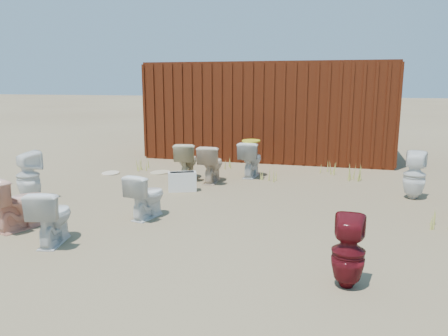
% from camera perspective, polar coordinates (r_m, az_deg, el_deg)
% --- Properties ---
extents(ground, '(100.00, 100.00, 0.00)m').
position_cam_1_polar(ground, '(6.69, -1.35, -5.59)').
color(ground, brown).
rests_on(ground, ground).
extents(shipping_container, '(6.00, 2.40, 2.40)m').
position_cam_1_polar(shipping_container, '(11.51, 6.07, 7.51)').
color(shipping_container, '#45160B').
rests_on(shipping_container, ground).
extents(toilet_front_a, '(0.51, 0.73, 0.68)m').
position_cam_1_polar(toilet_front_a, '(5.69, -21.55, -5.90)').
color(toilet_front_a, white).
rests_on(toilet_front_a, ground).
extents(toilet_front_pink, '(0.61, 0.80, 0.72)m').
position_cam_1_polar(toilet_front_pink, '(6.41, -25.15, -4.09)').
color(toilet_front_pink, '#EAA287').
rests_on(toilet_front_pink, ground).
extents(toilet_front_c, '(0.49, 0.70, 0.65)m').
position_cam_1_polar(toilet_front_c, '(6.38, -10.10, -3.57)').
color(toilet_front_c, white).
rests_on(toilet_front_c, ground).
extents(toilet_front_maroon, '(0.33, 0.34, 0.70)m').
position_cam_1_polar(toilet_front_maroon, '(4.37, 15.92, -10.51)').
color(toilet_front_maroon, '#5D1016').
rests_on(toilet_front_maroon, ground).
extents(toilet_back_a, '(0.50, 0.51, 0.82)m').
position_cam_1_polar(toilet_back_a, '(7.87, -24.20, -0.96)').
color(toilet_back_a, white).
rests_on(toilet_back_a, ground).
extents(toilet_back_beige_left, '(0.43, 0.73, 0.73)m').
position_cam_1_polar(toilet_back_beige_left, '(8.49, -1.66, 0.56)').
color(toilet_back_beige_left, beige).
rests_on(toilet_back_beige_left, ground).
extents(toilet_back_beige_right, '(0.53, 0.79, 0.74)m').
position_cam_1_polar(toilet_back_beige_right, '(8.80, -4.90, 0.94)').
color(toilet_back_beige_right, beige).
rests_on(toilet_back_beige_right, ground).
extents(toilet_back_yellowlid, '(0.45, 0.74, 0.73)m').
position_cam_1_polar(toilet_back_yellowlid, '(9.00, 3.53, 1.17)').
color(toilet_back_yellowlid, silver).
rests_on(toilet_back_yellowlid, ground).
extents(toilet_back_e, '(0.43, 0.44, 0.80)m').
position_cam_1_polar(toilet_back_e, '(7.95, 23.62, -0.87)').
color(toilet_back_e, white).
rests_on(toilet_back_e, ground).
extents(yellow_lid, '(0.37, 0.46, 0.02)m').
position_cam_1_polar(yellow_lid, '(8.95, 3.56, 3.57)').
color(yellow_lid, gold).
rests_on(yellow_lid, toilet_back_yellowlid).
extents(loose_tank, '(0.54, 0.38, 0.35)m').
position_cam_1_polar(loose_tank, '(7.86, -5.48, -1.78)').
color(loose_tank, white).
rests_on(loose_tank, ground).
extents(loose_lid_near, '(0.49, 0.57, 0.02)m').
position_cam_1_polar(loose_lid_near, '(9.50, -8.36, -0.58)').
color(loose_lid_near, '#C7B890').
rests_on(loose_lid_near, ground).
extents(loose_lid_far, '(0.44, 0.53, 0.02)m').
position_cam_1_polar(loose_lid_far, '(9.63, -14.59, -0.66)').
color(loose_lid_far, beige).
rests_on(loose_lid_far, ground).
extents(weed_clump_a, '(0.36, 0.36, 0.26)m').
position_cam_1_polar(weed_clump_a, '(9.87, -10.06, 0.53)').
color(weed_clump_a, '#A4A441').
rests_on(weed_clump_a, ground).
extents(weed_clump_b, '(0.32, 0.32, 0.27)m').
position_cam_1_polar(weed_clump_b, '(8.66, 5.72, -0.84)').
color(weed_clump_b, '#A4A441').
rests_on(weed_clump_b, ground).
extents(weed_clump_c, '(0.36, 0.36, 0.36)m').
position_cam_1_polar(weed_clump_c, '(9.10, 17.10, -0.40)').
color(weed_clump_c, '#A4A441').
rests_on(weed_clump_c, ground).
extents(weed_clump_d, '(0.30, 0.30, 0.25)m').
position_cam_1_polar(weed_clump_d, '(9.92, 0.13, 0.71)').
color(weed_clump_d, '#A4A441').
rests_on(weed_clump_d, ground).
extents(weed_clump_e, '(0.34, 0.34, 0.27)m').
position_cam_1_polar(weed_clump_e, '(9.62, 13.44, 0.12)').
color(weed_clump_e, '#A4A441').
rests_on(weed_clump_e, ground).
extents(weed_clump_f, '(0.28, 0.28, 0.21)m').
position_cam_1_polar(weed_clump_f, '(6.59, 26.47, -6.14)').
color(weed_clump_f, '#A4A441').
rests_on(weed_clump_f, ground).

